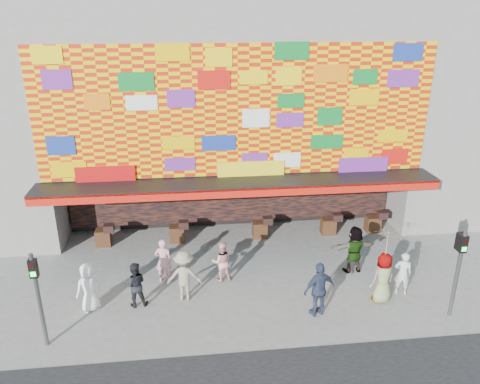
{
  "coord_description": "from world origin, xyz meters",
  "views": [
    {
      "loc": [
        -1.88,
        -13.11,
        9.13
      ],
      "look_at": [
        -0.14,
        2.0,
        3.14
      ],
      "focal_mm": 35.0,
      "sensor_mm": 36.0,
      "label": 1
    }
  ],
  "objects_px": {
    "signal_right": "(459,264)",
    "ped_d": "(184,276)",
    "ped_c": "(135,285)",
    "ped_h": "(403,273)",
    "signal_left": "(37,290)",
    "ped_b": "(163,261)",
    "ped_e": "(319,289)",
    "ped_a": "(89,287)",
    "ped_g": "(383,278)",
    "ped_i": "(222,261)",
    "ped_f": "(354,249)",
    "parasol": "(387,244)"
  },
  "relations": [
    {
      "from": "ped_b",
      "to": "ped_f",
      "type": "bearing_deg",
      "value": -176.12
    },
    {
      "from": "signal_left",
      "to": "signal_right",
      "type": "height_order",
      "value": "same"
    },
    {
      "from": "signal_left",
      "to": "ped_h",
      "type": "distance_m",
      "value": 11.48
    },
    {
      "from": "signal_right",
      "to": "ped_g",
      "type": "distance_m",
      "value": 2.36
    },
    {
      "from": "ped_i",
      "to": "signal_right",
      "type": "bearing_deg",
      "value": 153.87
    },
    {
      "from": "signal_left",
      "to": "ped_i",
      "type": "xyz_separation_m",
      "value": [
        5.33,
        2.9,
        -1.11
      ]
    },
    {
      "from": "ped_g",
      "to": "parasol",
      "type": "xyz_separation_m",
      "value": [
        0.0,
        0.0,
        1.26
      ]
    },
    {
      "from": "ped_c",
      "to": "ped_d",
      "type": "relative_size",
      "value": 0.88
    },
    {
      "from": "ped_f",
      "to": "ped_d",
      "type": "bearing_deg",
      "value": 5.02
    },
    {
      "from": "ped_e",
      "to": "parasol",
      "type": "bearing_deg",
      "value": 174.47
    },
    {
      "from": "signal_left",
      "to": "ped_f",
      "type": "height_order",
      "value": "signal_left"
    },
    {
      "from": "ped_b",
      "to": "ped_d",
      "type": "bearing_deg",
      "value": 126.22
    },
    {
      "from": "ped_e",
      "to": "ped_i",
      "type": "xyz_separation_m",
      "value": [
        -2.89,
        2.38,
        -0.18
      ]
    },
    {
      "from": "ped_h",
      "to": "ped_i",
      "type": "distance_m",
      "value": 6.22
    },
    {
      "from": "ped_e",
      "to": "ped_a",
      "type": "bearing_deg",
      "value": -26.13
    },
    {
      "from": "ped_a",
      "to": "ped_e",
      "type": "bearing_deg",
      "value": 138.68
    },
    {
      "from": "ped_a",
      "to": "ped_f",
      "type": "height_order",
      "value": "ped_f"
    },
    {
      "from": "ped_f",
      "to": "parasol",
      "type": "bearing_deg",
      "value": 93.74
    },
    {
      "from": "signal_right",
      "to": "ped_d",
      "type": "bearing_deg",
      "value": 167.39
    },
    {
      "from": "ped_b",
      "to": "ped_e",
      "type": "height_order",
      "value": "ped_e"
    },
    {
      "from": "parasol",
      "to": "ped_i",
      "type": "bearing_deg",
      "value": 159.9
    },
    {
      "from": "ped_i",
      "to": "ped_d",
      "type": "bearing_deg",
      "value": 33.93
    },
    {
      "from": "ped_d",
      "to": "ped_f",
      "type": "height_order",
      "value": "ped_f"
    },
    {
      "from": "ped_a",
      "to": "ped_g",
      "type": "height_order",
      "value": "ped_g"
    },
    {
      "from": "signal_right",
      "to": "ped_g",
      "type": "bearing_deg",
      "value": 151.91
    },
    {
      "from": "ped_g",
      "to": "ped_i",
      "type": "height_order",
      "value": "ped_g"
    },
    {
      "from": "ped_e",
      "to": "ped_h",
      "type": "height_order",
      "value": "ped_e"
    },
    {
      "from": "signal_left",
      "to": "parasol",
      "type": "xyz_separation_m",
      "value": [
        10.51,
        1.01,
        0.28
      ]
    },
    {
      "from": "signal_left",
      "to": "ped_c",
      "type": "distance_m",
      "value": 3.15
    },
    {
      "from": "signal_left",
      "to": "ped_g",
      "type": "xyz_separation_m",
      "value": [
        10.51,
        1.01,
        -0.98
      ]
    },
    {
      "from": "ped_b",
      "to": "ped_f",
      "type": "xyz_separation_m",
      "value": [
        6.93,
        -0.09,
        0.07
      ]
    },
    {
      "from": "ped_a",
      "to": "ped_c",
      "type": "distance_m",
      "value": 1.45
    },
    {
      "from": "ped_a",
      "to": "ped_f",
      "type": "distance_m",
      "value": 9.34
    },
    {
      "from": "ped_d",
      "to": "ped_e",
      "type": "xyz_separation_m",
      "value": [
        4.21,
        -1.35,
        0.04
      ]
    },
    {
      "from": "ped_d",
      "to": "signal_right",
      "type": "bearing_deg",
      "value": 171.22
    },
    {
      "from": "ped_c",
      "to": "ped_h",
      "type": "xyz_separation_m",
      "value": [
        8.93,
        -0.36,
        0.01
      ]
    },
    {
      "from": "ped_f",
      "to": "ped_g",
      "type": "relative_size",
      "value": 1.02
    },
    {
      "from": "ped_b",
      "to": "parasol",
      "type": "relative_size",
      "value": 0.91
    },
    {
      "from": "ped_b",
      "to": "ped_i",
      "type": "bearing_deg",
      "value": -179.51
    },
    {
      "from": "ped_f",
      "to": "ped_g",
      "type": "height_order",
      "value": "ped_f"
    },
    {
      "from": "ped_a",
      "to": "ped_e",
      "type": "xyz_separation_m",
      "value": [
        7.25,
        -1.1,
        0.1
      ]
    },
    {
      "from": "ped_g",
      "to": "parasol",
      "type": "distance_m",
      "value": 1.26
    },
    {
      "from": "signal_left",
      "to": "signal_right",
      "type": "relative_size",
      "value": 1.0
    },
    {
      "from": "ped_g",
      "to": "ped_b",
      "type": "bearing_deg",
      "value": -32.56
    },
    {
      "from": "ped_i",
      "to": "ped_f",
      "type": "bearing_deg",
      "value": 176.87
    },
    {
      "from": "signal_right",
      "to": "ped_c",
      "type": "bearing_deg",
      "value": 170.36
    },
    {
      "from": "ped_g",
      "to": "ped_i",
      "type": "xyz_separation_m",
      "value": [
        -5.18,
        1.89,
        -0.13
      ]
    },
    {
      "from": "ped_c",
      "to": "ped_h",
      "type": "relative_size",
      "value": 0.99
    },
    {
      "from": "ped_c",
      "to": "ped_h",
      "type": "height_order",
      "value": "ped_h"
    },
    {
      "from": "ped_h",
      "to": "parasol",
      "type": "xyz_separation_m",
      "value": [
        -0.84,
        -0.33,
        1.35
      ]
    }
  ]
}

